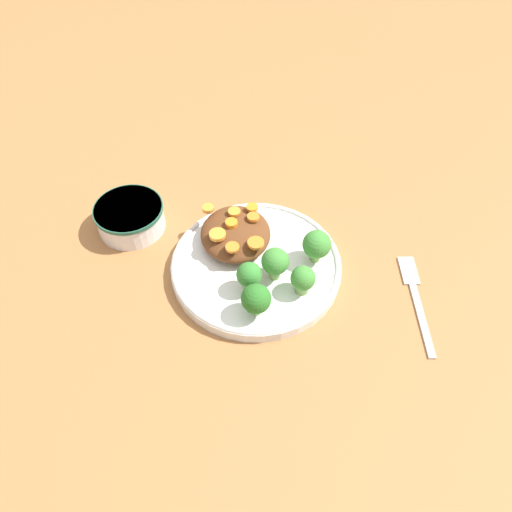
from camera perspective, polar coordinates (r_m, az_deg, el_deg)
ground_plane at (r=0.75m, az=0.00°, el=-1.58°), size 4.00×4.00×0.00m
plate at (r=0.74m, az=0.00°, el=-1.03°), size 0.25×0.25×0.02m
dip_bowl at (r=0.82m, az=-14.21°, el=4.45°), size 0.11×0.11×0.04m
stew_mound at (r=0.75m, az=-2.36°, el=2.58°), size 0.12×0.11×0.03m
broccoli_floret_0 at (r=0.70m, az=2.20°, el=-0.72°), size 0.04×0.04×0.05m
broccoli_floret_1 at (r=0.72m, az=6.95°, el=1.31°), size 0.04×0.04×0.05m
broccoli_floret_2 at (r=0.66m, az=0.01°, el=-4.95°), size 0.04×0.04×0.05m
broccoli_floret_3 at (r=0.69m, az=5.38°, el=-2.67°), size 0.03×0.03×0.05m
broccoli_floret_4 at (r=0.69m, az=-0.79°, el=-2.26°), size 0.04×0.04×0.05m
carrot_slice_0 at (r=0.76m, az=-2.50°, el=5.08°), size 0.02×0.02×0.00m
carrot_slice_1 at (r=0.75m, az=-0.34°, el=4.47°), size 0.02×0.02×0.01m
carrot_slice_2 at (r=0.76m, az=-5.49°, el=5.43°), size 0.02×0.02×0.01m
carrot_slice_3 at (r=0.73m, az=-4.42°, el=2.45°), size 0.02×0.02×0.01m
carrot_slice_4 at (r=0.71m, az=-0.24°, el=1.48°), size 0.02×0.02×0.00m
carrot_slice_5 at (r=0.74m, az=-2.83°, el=3.78°), size 0.02×0.02×0.01m
carrot_slice_6 at (r=0.71m, az=-2.72°, el=1.16°), size 0.02×0.02×0.00m
carrot_slice_7 at (r=0.76m, az=-0.24°, el=5.59°), size 0.02×0.02×0.00m
fork at (r=0.76m, az=17.73°, el=-4.06°), size 0.17×0.03×0.01m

